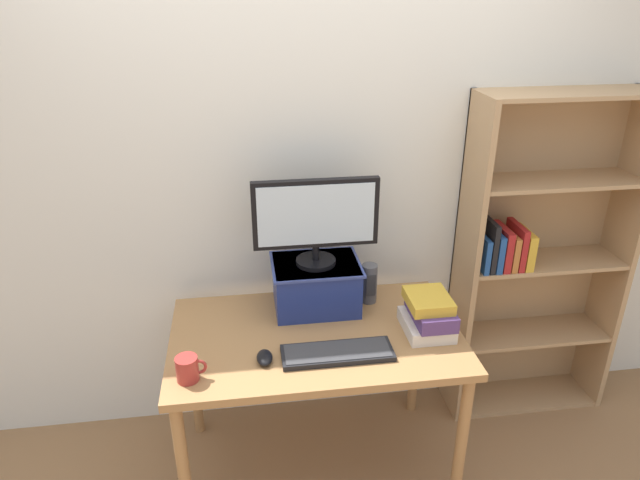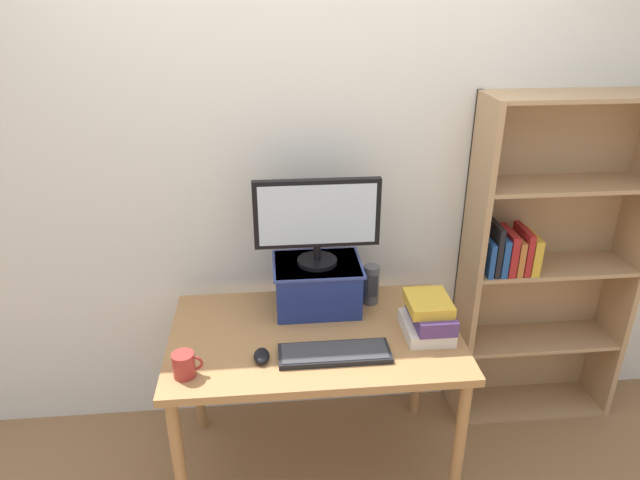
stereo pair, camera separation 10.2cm
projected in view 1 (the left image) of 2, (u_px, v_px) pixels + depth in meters
The scene contains 11 objects.
ground_plane at pixel (316, 465), 2.79m from camera, with size 12.00×12.00×0.00m, color olive.
back_wall at pixel (301, 179), 2.70m from camera, with size 7.00×0.08×2.60m.
desk at pixel (316, 350), 2.50m from camera, with size 1.25×0.76×0.77m.
bookshelf_unit at pixel (534, 258), 2.90m from camera, with size 0.84×0.28×1.71m.
riser_box at pixel (316, 284), 2.62m from camera, with size 0.40×0.31×0.23m.
computer_monitor at pixel (316, 218), 2.48m from camera, with size 0.55×0.18×0.40m.
keyboard at pixel (337, 353), 2.32m from camera, with size 0.46×0.15×0.02m.
computer_mouse at pixel (265, 358), 2.28m from camera, with size 0.06×0.10×0.04m.
book_stack at pixel (429, 314), 2.45m from camera, with size 0.20×0.26×0.17m.
coffee_mug at pixel (188, 369), 2.16m from camera, with size 0.12×0.09×0.10m.
desk_speaker at pixel (369, 283), 2.67m from camera, with size 0.07×0.08×0.19m.
Camera 1 is at (-0.28, -2.05, 2.17)m, focal length 32.00 mm.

